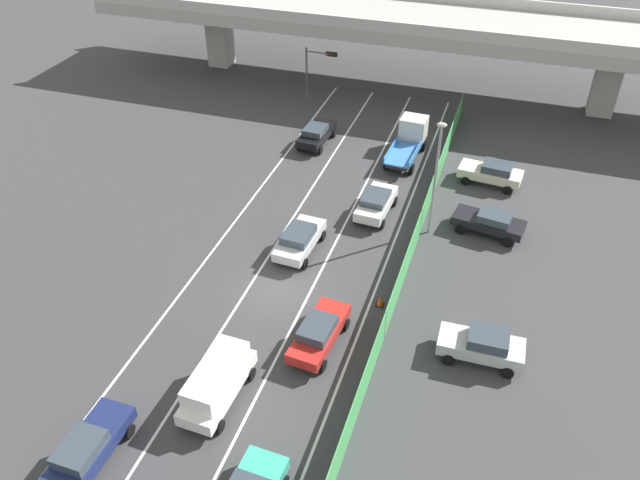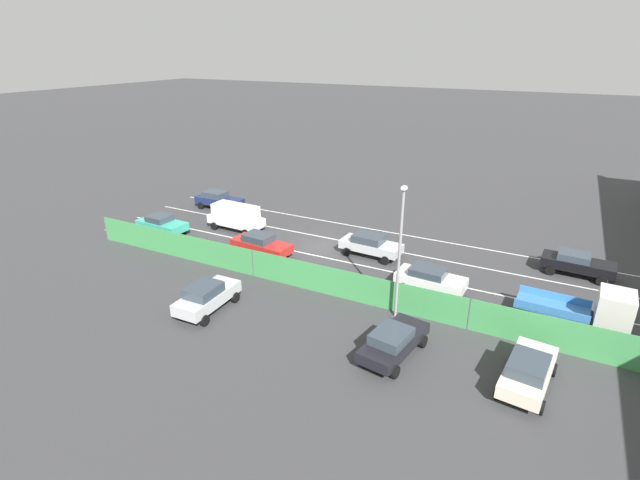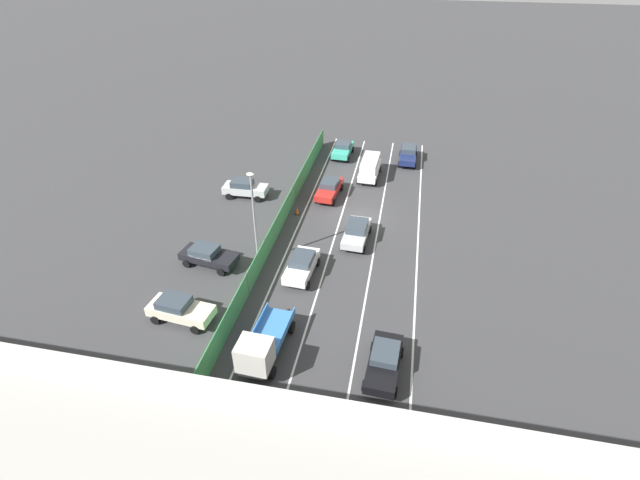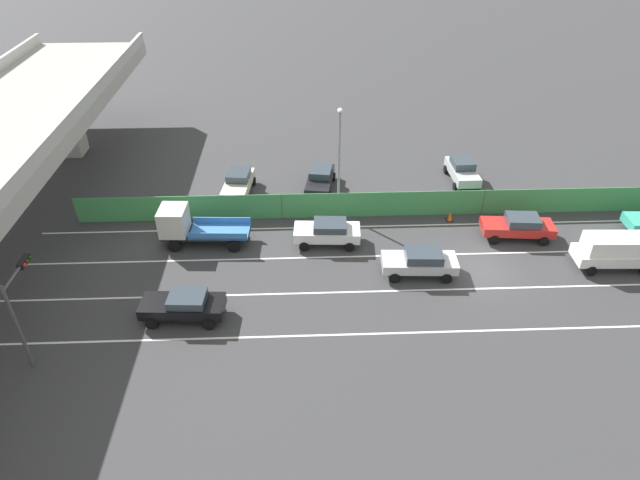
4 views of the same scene
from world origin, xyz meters
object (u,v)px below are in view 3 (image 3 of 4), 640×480
object	(u,v)px
car_sedan_white	(302,265)
traffic_cone	(297,211)
parked_wagon_silver	(245,188)
car_sedan_black	(384,361)
flatbed_truck_blue	(261,348)
parked_sedan_dark	(208,255)
street_lamp	(254,211)
car_van_white	(370,167)
car_taxi_teal	(343,149)
parked_sedan_cream	(179,309)
car_sedan_silver	(357,231)
car_sedan_red	(329,188)
car_sedan_navy	(408,154)
traffic_light	(429,451)

from	to	relation	value
car_sedan_white	traffic_cone	distance (m)	9.03
parked_wagon_silver	car_sedan_black	bearing A→B (deg)	128.43
flatbed_truck_blue	parked_sedan_dark	distance (m)	11.28
street_lamp	traffic_cone	xyz separation A→B (m)	(-1.32, -7.73, -4.34)
car_sedan_white	street_lamp	xyz separation A→B (m)	(3.78, -0.95, 3.76)
car_van_white	street_lamp	size ratio (longest dim) A/B	0.63
car_taxi_teal	parked_sedan_cream	world-z (taller)	parked_sedan_cream
parked_sedan_cream	car_sedan_silver	bearing A→B (deg)	-131.51
car_sedan_red	flatbed_truck_blue	xyz separation A→B (m)	(0.25, 21.60, 0.42)
parked_sedan_dark	car_sedan_navy	bearing A→B (deg)	-122.84
street_lamp	flatbed_truck_blue	bearing A→B (deg)	108.76
car_taxi_teal	parked_wagon_silver	xyz separation A→B (m)	(7.89, 11.30, 0.07)
traffic_cone	car_taxi_teal	bearing A→B (deg)	-98.78
car_van_white	car_sedan_red	bearing A→B (deg)	54.54
car_sedan_black	parked_sedan_dark	size ratio (longest dim) A/B	0.97
car_taxi_teal	parked_wagon_silver	bearing A→B (deg)	55.10
parked_sedan_dark	traffic_light	distance (m)	22.55
car_taxi_teal	traffic_cone	bearing A→B (deg)	81.22
car_sedan_white	car_van_white	bearing A→B (deg)	-100.59
flatbed_truck_blue	parked_sedan_cream	size ratio (longest dim) A/B	1.25
flatbed_truck_blue	street_lamp	world-z (taller)	street_lamp
car_sedan_silver	flatbed_truck_blue	xyz separation A→B (m)	(3.88, 14.38, 0.41)
traffic_light	traffic_cone	size ratio (longest dim) A/B	7.13
flatbed_truck_blue	traffic_light	distance (m)	11.63
car_van_white	parked_sedan_dark	size ratio (longest dim) A/B	1.04
car_van_white	traffic_light	distance (m)	33.18
car_sedan_red	parked_sedan_cream	size ratio (longest dim) A/B	1.04
traffic_cone	car_sedan_white	bearing A→B (deg)	105.80
car_van_white	car_sedan_white	distance (m)	17.71
car_sedan_red	traffic_light	world-z (taller)	traffic_light
car_sedan_silver	car_sedan_white	xyz separation A→B (m)	(3.48, 5.40, 0.00)
parked_wagon_silver	parked_sedan_dark	size ratio (longest dim) A/B	0.91
car_sedan_silver	car_sedan_black	size ratio (longest dim) A/B	1.00
car_sedan_silver	car_sedan_navy	distance (m)	17.25
car_sedan_silver	parked_sedan_cream	world-z (taller)	parked_sedan_cream
traffic_light	car_sedan_red	bearing A→B (deg)	-71.38
car_sedan_white	traffic_cone	size ratio (longest dim) A/B	6.21
car_sedan_silver	car_taxi_teal	bearing A→B (deg)	-77.19
traffic_light	parked_sedan_cream	bearing A→B (deg)	-28.65
flatbed_truck_blue	car_sedan_white	bearing A→B (deg)	-92.58
flatbed_truck_blue	street_lamp	size ratio (longest dim) A/B	0.74
car_sedan_silver	parked_wagon_silver	bearing A→B (deg)	-25.33
car_sedan_navy	parked_wagon_silver	size ratio (longest dim) A/B	1.09
car_sedan_black	car_van_white	bearing A→B (deg)	-81.85
car_sedan_silver	traffic_cone	size ratio (longest dim) A/B	6.50
car_sedan_navy	car_sedan_white	bearing A→B (deg)	72.46
car_sedan_navy	traffic_light	world-z (taller)	traffic_light
car_sedan_silver	traffic_cone	distance (m)	6.80
car_taxi_teal	car_sedan_red	size ratio (longest dim) A/B	0.90
street_lamp	traffic_light	bearing A→B (deg)	128.87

